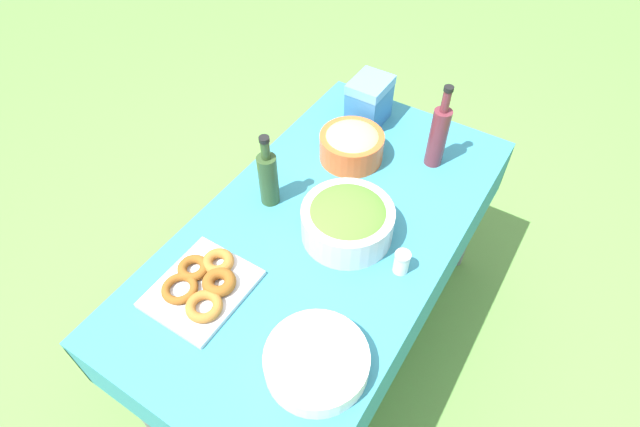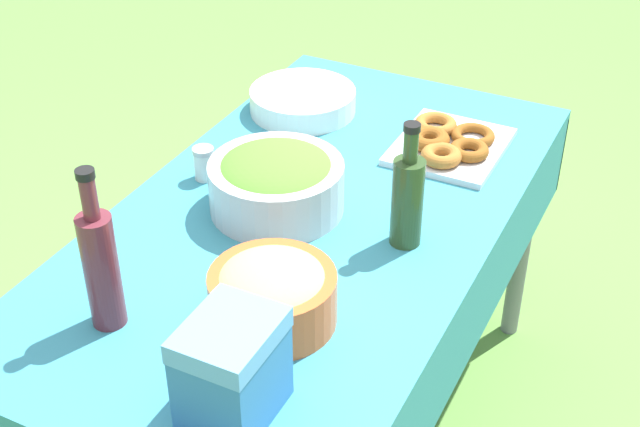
{
  "view_description": "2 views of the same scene",
  "coord_description": "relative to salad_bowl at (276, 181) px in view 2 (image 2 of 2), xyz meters",
  "views": [
    {
      "loc": [
        -0.9,
        -0.54,
        1.97
      ],
      "look_at": [
        0.02,
        0.04,
        0.75
      ],
      "focal_mm": 28.0,
      "sensor_mm": 36.0,
      "label": 1
    },
    {
      "loc": [
        1.41,
        0.73,
        1.81
      ],
      "look_at": [
        0.03,
        0.04,
        0.77
      ],
      "focal_mm": 50.0,
      "sensor_mm": 36.0,
      "label": 2
    }
  ],
  "objects": [
    {
      "name": "salad_bowl",
      "position": [
        0.0,
        0.0,
        0.0
      ],
      "size": [
        0.29,
        0.29,
        0.13
      ],
      "color": "silver",
      "rests_on": "picnic_table"
    },
    {
      "name": "salt_shaker",
      "position": [
        -0.04,
        -0.21,
        -0.03
      ],
      "size": [
        0.05,
        0.05,
        0.08
      ],
      "color": "white",
      "rests_on": "picnic_table"
    },
    {
      "name": "olive_oil_bottle",
      "position": [
        -0.01,
        0.3,
        0.04
      ],
      "size": [
        0.06,
        0.06,
        0.27
      ],
      "color": "#2D4723",
      "rests_on": "picnic_table"
    },
    {
      "name": "wine_bottle",
      "position": [
        0.46,
        -0.09,
        0.06
      ],
      "size": [
        0.06,
        0.06,
        0.32
      ],
      "color": "maroon",
      "rests_on": "picnic_table"
    },
    {
      "name": "plate_stack",
      "position": [
        -0.43,
        -0.16,
        -0.04
      ],
      "size": [
        0.27,
        0.27,
        0.06
      ],
      "color": "white",
      "rests_on": "picnic_table"
    },
    {
      "name": "donut_platter",
      "position": [
        -0.4,
        0.25,
        -0.05
      ],
      "size": [
        0.3,
        0.25,
        0.05
      ],
      "color": "silver",
      "rests_on": "picnic_table"
    },
    {
      "name": "picnic_table",
      "position": [
        -0.01,
        0.07,
        -0.17
      ],
      "size": [
        1.48,
        0.79,
        0.73
      ],
      "color": "teal",
      "rests_on": "ground_plane"
    },
    {
      "name": "pasta_bowl",
      "position": [
        0.33,
        0.17,
        -0.01
      ],
      "size": [
        0.23,
        0.23,
        0.12
      ],
      "color": "#E05B28",
      "rests_on": "picnic_table"
    },
    {
      "name": "cooler_box",
      "position": [
        0.55,
        0.23,
        0.02
      ],
      "size": [
        0.17,
        0.13,
        0.18
      ],
      "color": "#3372B7",
      "rests_on": "picnic_table"
    }
  ]
}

